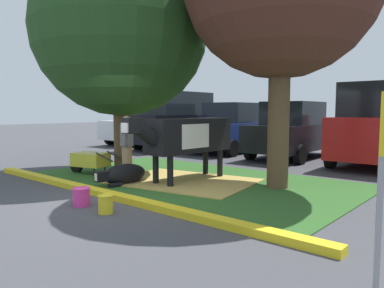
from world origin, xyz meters
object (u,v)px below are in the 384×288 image
at_px(person_handler, 127,145).
at_px(suv_black, 177,120).
at_px(wheelbarrow, 90,160).
at_px(suv_dark_grey, 380,125).
at_px(calf_lying, 124,174).
at_px(shade_tree_left, 121,29).
at_px(parking_sign, 382,153).
at_px(hatchback_white, 144,125).
at_px(sedan_blue, 233,128).
at_px(bucket_yellow, 106,204).
at_px(bucket_pink, 81,196).
at_px(sedan_red, 293,131).
at_px(cow_holstein, 186,136).

xyz_separation_m(person_handler, suv_black, (-3.95, 6.07, 0.42)).
xyz_separation_m(wheelbarrow, suv_dark_grey, (5.44, 6.80, 0.88)).
distance_m(calf_lying, person_handler, 1.12).
xyz_separation_m(shade_tree_left, parking_sign, (7.19, -2.71, -2.56)).
relative_size(hatchback_white, sedan_blue, 1.00).
distance_m(person_handler, bucket_yellow, 3.40).
xyz_separation_m(person_handler, parking_sign, (6.51, -2.30, 0.48)).
bearing_deg(wheelbarrow, bucket_yellow, -30.05).
bearing_deg(wheelbarrow, sedan_blue, 91.11).
bearing_deg(suv_black, parking_sign, -38.66).
relative_size(parking_sign, bucket_yellow, 6.00).
height_order(bucket_pink, sedan_blue, sedan_blue).
bearing_deg(bucket_pink, shade_tree_left, 129.63).
relative_size(sedan_blue, sedan_red, 1.00).
distance_m(parking_sign, suv_black, 13.39).
xyz_separation_m(parking_sign, suv_black, (-10.45, 8.36, -0.06)).
bearing_deg(bucket_pink, cow_holstein, 91.43).
height_order(calf_lying, bucket_pink, calf_lying).
relative_size(bucket_pink, bucket_yellow, 1.06).
bearing_deg(sedan_blue, sedan_red, -3.18).
distance_m(parking_sign, sedan_red, 10.11).
bearing_deg(calf_lying, suv_black, 124.51).
height_order(calf_lying, wheelbarrow, wheelbarrow).
distance_m(person_handler, sedan_blue, 6.72).
relative_size(cow_holstein, parking_sign, 1.67).
xyz_separation_m(calf_lying, bucket_pink, (0.94, -1.71, -0.07)).
bearing_deg(shade_tree_left, parking_sign, -20.63).
height_order(hatchback_white, suv_dark_grey, suv_dark_grey).
relative_size(cow_holstein, suv_dark_grey, 0.68).
height_order(parking_sign, sedan_red, sedan_red).
bearing_deg(parking_sign, bucket_pink, -179.23).
relative_size(person_handler, hatchback_white, 0.36).
bearing_deg(calf_lying, hatchback_white, 135.72).
height_order(bucket_yellow, sedan_red, sedan_red).
distance_m(shade_tree_left, hatchback_white, 9.14).
height_order(cow_holstein, suv_dark_grey, suv_dark_grey).
distance_m(shade_tree_left, calf_lying, 4.04).
distance_m(person_handler, suv_dark_grey, 7.76).
bearing_deg(suv_black, bucket_yellow, -53.27).
xyz_separation_m(cow_holstein, person_handler, (-1.54, -0.55, -0.26)).
bearing_deg(cow_holstein, person_handler, -160.35).
distance_m(shade_tree_left, person_handler, 3.15).
relative_size(bucket_pink, hatchback_white, 0.07).
bearing_deg(cow_holstein, hatchback_white, 143.94).
height_order(bucket_pink, sedan_red, sedan_red).
bearing_deg(cow_holstein, bucket_pink, -88.57).
height_order(calf_lying, parking_sign, parking_sign).
relative_size(bucket_yellow, sedan_blue, 0.07).
xyz_separation_m(parking_sign, bucket_yellow, (-4.16, -0.07, -1.16)).
xyz_separation_m(wheelbarrow, hatchback_white, (-5.61, 6.93, 0.60)).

